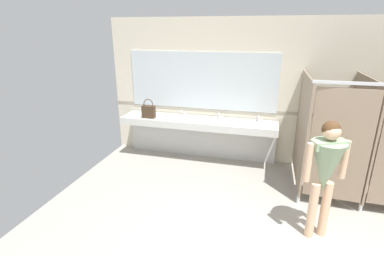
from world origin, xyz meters
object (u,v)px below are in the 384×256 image
(person_standing, at_px, (326,167))
(soap_dispenser, at_px, (144,109))
(handbag, at_px, (149,111))
(paper_cup, at_px, (150,114))

(person_standing, relative_size, soap_dispenser, 8.26)
(handbag, xyz_separation_m, soap_dispenser, (-0.24, 0.32, -0.06))
(paper_cup, bearing_deg, person_standing, -30.49)
(soap_dispenser, relative_size, paper_cup, 1.80)
(person_standing, height_order, paper_cup, person_standing)
(handbag, distance_m, soap_dispenser, 0.41)
(person_standing, bearing_deg, soap_dispenser, 148.24)
(handbag, relative_size, soap_dispenser, 2.04)
(paper_cup, bearing_deg, soap_dispenser, 135.14)
(person_standing, relative_size, handbag, 4.04)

